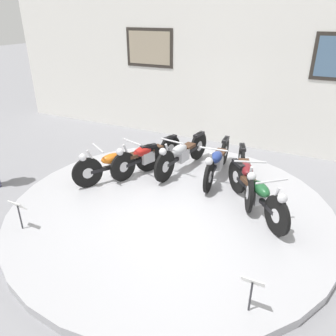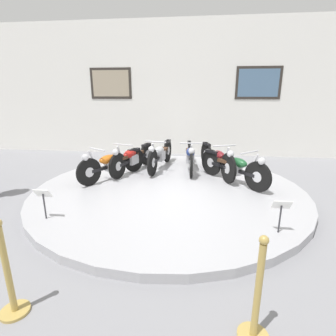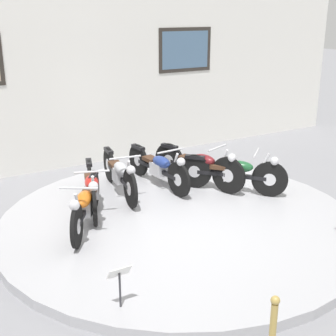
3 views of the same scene
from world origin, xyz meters
name	(u,v)px [view 1 (image 1 of 3)]	position (x,y,z in m)	size (l,w,h in m)	color
ground_plane	(171,211)	(0.00, 0.00, 0.00)	(60.00, 60.00, 0.00)	gray
display_platform	(171,207)	(0.00, 0.00, 0.07)	(5.64, 5.64, 0.14)	#ADADB2
back_wall	(237,61)	(0.00, 3.77, 2.16)	(14.00, 0.22, 4.31)	white
motorcycle_orange	(117,162)	(-1.39, 0.41, 0.51)	(1.08, 1.69, 0.78)	black
motorcycle_red	(146,155)	(-1.06, 1.01, 0.51)	(0.73, 1.88, 0.78)	black
motorcycle_silver	(182,153)	(-0.39, 1.37, 0.53)	(0.54, 1.99, 0.80)	black
motorcycle_blue	(217,160)	(0.39, 1.36, 0.52)	(0.54, 1.97, 0.79)	black
motorcycle_maroon	(245,173)	(1.06, 1.01, 0.54)	(0.77, 1.92, 0.81)	black
motorcycle_green	(257,192)	(1.39, 0.42, 0.52)	(1.35, 1.53, 0.79)	black
info_placard_front_left	(18,209)	(-1.80, -1.69, 0.51)	(0.26, 0.11, 0.51)	#333338
info_placard_front_centre	(252,286)	(1.80, -1.69, 0.51)	(0.26, 0.11, 0.51)	#333338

